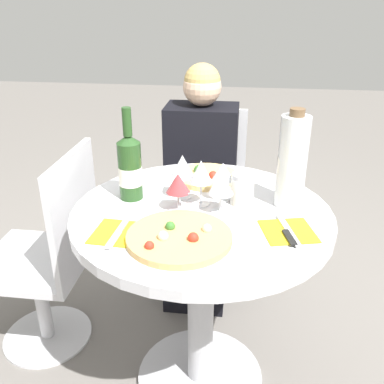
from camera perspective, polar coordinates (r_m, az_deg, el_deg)
The scene contains 17 objects.
ground_plane at distance 1.89m, azimuth 1.06°, elevation -23.49°, with size 12.00×12.00×0.00m, color slate.
dining_table at distance 1.51m, azimuth 1.24°, elevation -8.90°, with size 0.86×0.86×0.76m.
chair_behind_diner at distance 2.27m, azimuth 1.41°, elevation -1.14°, with size 0.43×0.43×0.88m.
seated_diner at distance 2.10m, azimuth 1.00°, elevation -0.73°, with size 0.34×0.45×1.13m.
chair_empty_side at distance 1.87m, azimuth -18.33°, elevation -8.64°, with size 0.43×0.43×0.88m.
pizza_large at distance 1.24m, azimuth -1.73°, elevation -6.03°, with size 0.31×0.31×0.04m.
pizza_small_far at distance 1.64m, azimuth 1.90°, elevation 2.12°, with size 0.24×0.24×0.05m.
wine_bottle at distance 1.47m, azimuth -8.28°, elevation 3.32°, with size 0.08×0.08×0.32m.
tall_carafe at distance 1.42m, azimuth 13.22°, elevation 4.00°, with size 0.10×0.10×0.33m.
sugar_shaker at distance 1.44m, azimuth 6.72°, elevation 0.39°, with size 0.08×0.08×0.11m.
wine_glass_front_right at distance 1.36m, azimuth 3.88°, elevation 1.09°, with size 0.08×0.08×0.14m.
wine_glass_back_left at distance 1.46m, azimuth -1.28°, elevation 3.40°, with size 0.08×0.08×0.16m.
wine_glass_front_left at distance 1.38m, azimuth -1.87°, elevation 1.09°, with size 0.08×0.08×0.13m.
wine_glass_back_right at distance 1.45m, azimuth 4.14°, elevation 2.60°, with size 0.08×0.08×0.13m.
wine_glass_center at distance 1.40m, azimuth 1.22°, elevation 2.64°, with size 0.07×0.07×0.16m.
place_setting_left at distance 1.29m, azimuth -9.79°, elevation -5.42°, with size 0.16×0.19×0.01m.
place_setting_right at distance 1.31m, azimuth 12.70°, elevation -5.15°, with size 0.18×0.19×0.01m.
Camera 1 is at (0.13, -1.25, 1.41)m, focal length 40.00 mm.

